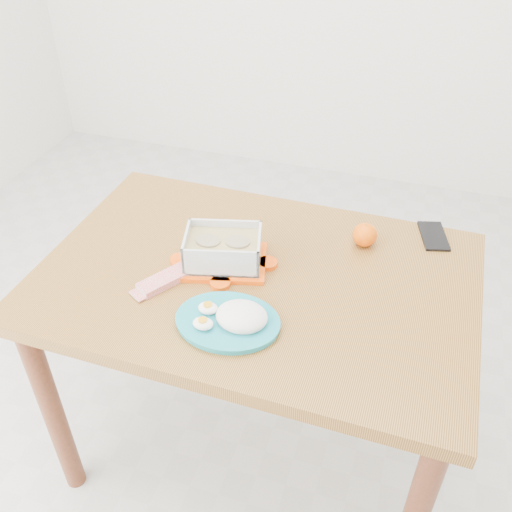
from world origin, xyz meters
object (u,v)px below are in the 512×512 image
(food_container, at_px, (223,250))
(smartphone, at_px, (434,236))
(dining_table, at_px, (256,304))
(orange_fruit, at_px, (365,235))
(rice_plate, at_px, (232,318))

(food_container, xyz_separation_m, smartphone, (0.53, 0.29, -0.04))
(dining_table, height_order, smartphone, smartphone)
(smartphone, bearing_deg, food_container, -165.96)
(food_container, height_order, orange_fruit, food_container)
(orange_fruit, bearing_deg, dining_table, -139.23)
(dining_table, distance_m, smartphone, 0.54)
(food_container, relative_size, rice_plate, 1.00)
(orange_fruit, xyz_separation_m, rice_plate, (-0.24, -0.41, -0.01))
(rice_plate, relative_size, smartphone, 1.91)
(smartphone, bearing_deg, dining_table, -159.52)
(orange_fruit, bearing_deg, rice_plate, -120.87)
(dining_table, relative_size, food_container, 4.41)
(smartphone, bearing_deg, orange_fruit, -167.55)
(dining_table, bearing_deg, orange_fruit, 41.77)
(orange_fruit, distance_m, smartphone, 0.21)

